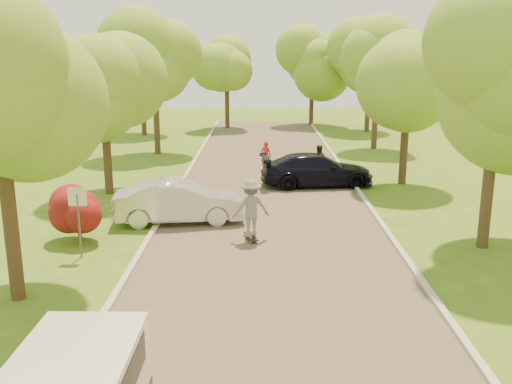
{
  "coord_description": "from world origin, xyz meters",
  "views": [
    {
      "loc": [
        -0.36,
        -12.4,
        6.13
      ],
      "look_at": [
        -0.48,
        7.05,
        1.3
      ],
      "focal_mm": 40.0,
      "sensor_mm": 36.0,
      "label": 1
    }
  ],
  "objects_px": {
    "longboard": "(251,237)",
    "person_olive": "(318,162)",
    "street_sign": "(78,208)",
    "silver_sedan": "(179,202)",
    "skateboarder": "(251,208)",
    "person_striped": "(266,156)",
    "dark_sedan": "(317,170)"
  },
  "relations": [
    {
      "from": "longboard",
      "to": "person_olive",
      "type": "xyz_separation_m",
      "value": [
        3.18,
        9.5,
        0.72
      ]
    },
    {
      "from": "dark_sedan",
      "to": "skateboarder",
      "type": "distance_m",
      "value": 8.41
    },
    {
      "from": "skateboarder",
      "to": "person_olive",
      "type": "relative_size",
      "value": 1.18
    },
    {
      "from": "silver_sedan",
      "to": "longboard",
      "type": "relative_size",
      "value": 4.52
    },
    {
      "from": "silver_sedan",
      "to": "dark_sedan",
      "type": "relative_size",
      "value": 0.9
    },
    {
      "from": "person_striped",
      "to": "person_olive",
      "type": "relative_size",
      "value": 0.93
    },
    {
      "from": "street_sign",
      "to": "person_striped",
      "type": "height_order",
      "value": "street_sign"
    },
    {
      "from": "skateboarder",
      "to": "dark_sedan",
      "type": "bearing_deg",
      "value": -125.31
    },
    {
      "from": "longboard",
      "to": "person_olive",
      "type": "bearing_deg",
      "value": -123.29
    },
    {
      "from": "dark_sedan",
      "to": "skateboarder",
      "type": "relative_size",
      "value": 2.66
    },
    {
      "from": "street_sign",
      "to": "longboard",
      "type": "xyz_separation_m",
      "value": [
        5.15,
        1.67,
        -1.45
      ]
    },
    {
      "from": "street_sign",
      "to": "skateboarder",
      "type": "relative_size",
      "value": 1.11
    },
    {
      "from": "skateboarder",
      "to": "person_striped",
      "type": "distance_m",
      "value": 11.41
    },
    {
      "from": "street_sign",
      "to": "longboard",
      "type": "distance_m",
      "value": 5.61
    },
    {
      "from": "skateboarder",
      "to": "person_olive",
      "type": "bearing_deg",
      "value": -123.29
    },
    {
      "from": "silver_sedan",
      "to": "person_olive",
      "type": "xyz_separation_m",
      "value": [
        5.83,
        7.49,
        0.05
      ]
    },
    {
      "from": "silver_sedan",
      "to": "longboard",
      "type": "height_order",
      "value": "silver_sedan"
    },
    {
      "from": "street_sign",
      "to": "silver_sedan",
      "type": "distance_m",
      "value": 4.52
    },
    {
      "from": "person_striped",
      "to": "person_olive",
      "type": "distance_m",
      "value": 3.18
    },
    {
      "from": "silver_sedan",
      "to": "skateboarder",
      "type": "distance_m",
      "value": 3.34
    },
    {
      "from": "street_sign",
      "to": "silver_sedan",
      "type": "height_order",
      "value": "street_sign"
    },
    {
      "from": "skateboarder",
      "to": "person_striped",
      "type": "height_order",
      "value": "skateboarder"
    },
    {
      "from": "skateboarder",
      "to": "person_striped",
      "type": "relative_size",
      "value": 1.26
    },
    {
      "from": "street_sign",
      "to": "skateboarder",
      "type": "xyz_separation_m",
      "value": [
        5.15,
        1.67,
        -0.46
      ]
    },
    {
      "from": "street_sign",
      "to": "dark_sedan",
      "type": "distance_m",
      "value": 12.54
    },
    {
      "from": "skateboarder",
      "to": "person_olive",
      "type": "xyz_separation_m",
      "value": [
        3.18,
        9.5,
        -0.28
      ]
    },
    {
      "from": "skateboarder",
      "to": "silver_sedan",
      "type": "bearing_deg",
      "value": -51.95
    },
    {
      "from": "silver_sedan",
      "to": "dark_sedan",
      "type": "height_order",
      "value": "silver_sedan"
    },
    {
      "from": "longboard",
      "to": "person_striped",
      "type": "height_order",
      "value": "person_striped"
    },
    {
      "from": "longboard",
      "to": "person_striped",
      "type": "relative_size",
      "value": 0.67
    },
    {
      "from": "skateboarder",
      "to": "person_striped",
      "type": "bearing_deg",
      "value": -107.86
    },
    {
      "from": "person_olive",
      "to": "street_sign",
      "type": "bearing_deg",
      "value": 49.4
    }
  ]
}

